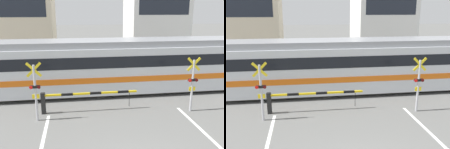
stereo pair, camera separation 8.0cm
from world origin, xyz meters
TOP-DOWN VIEW (x-y plane):
  - rail_track_near at (0.00, 8.25)m, footprint 50.00×0.10m
  - rail_track_far at (0.00, 9.69)m, footprint 50.00×0.10m
  - commuter_train at (0.69, 8.97)m, footprint 15.07×2.74m
  - crossing_barrier_near at (-2.16, 6.17)m, footprint 4.74×0.20m
  - crossing_barrier_far at (2.16, 11.49)m, footprint 4.74×0.20m
  - crossing_signal_left at (-3.73, 5.42)m, footprint 0.68×0.15m
  - crossing_signal_right at (3.73, 5.42)m, footprint 0.68×0.15m
  - pedestrian at (-1.31, 15.15)m, footprint 0.38×0.23m
  - building_left_of_street at (-6.86, 21.21)m, footprint 5.97×5.48m
  - building_right_of_street at (6.90, 21.21)m, footprint 6.05×5.48m

SIDE VIEW (x-z plane):
  - rail_track_near at x=0.00m, z-range 0.00..0.08m
  - rail_track_far at x=0.00m, z-range 0.00..0.08m
  - crossing_barrier_near at x=-2.16m, z-range 0.22..1.29m
  - crossing_barrier_far at x=2.16m, z-range 0.22..1.29m
  - pedestrian at x=-1.31m, z-range 0.14..1.89m
  - crossing_signal_left at x=-3.73m, z-range 0.13..2.88m
  - crossing_signal_right at x=3.73m, z-range 0.13..2.88m
  - commuter_train at x=0.69m, z-range 0.11..3.35m
  - building_left_of_street at x=-6.86m, z-range 0.00..9.52m
  - building_right_of_street at x=6.90m, z-range 0.00..9.90m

